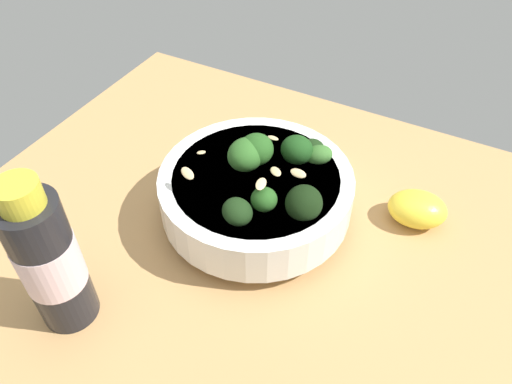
{
  "coord_description": "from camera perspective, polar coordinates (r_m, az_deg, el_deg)",
  "views": [
    {
      "loc": [
        -20.8,
        30.56,
        43.43
      ],
      "look_at": [
        -1.84,
        -5.26,
        4.0
      ],
      "focal_mm": 35.03,
      "sensor_mm": 36.0,
      "label": 1
    }
  ],
  "objects": [
    {
      "name": "lemon_wedge",
      "position": [
        0.6,
        17.94,
        -1.85
      ],
      "size": [
        7.74,
        6.64,
        3.84
      ],
      "primitive_type": "ellipsoid",
      "rotation": [
        0.0,
        0.0,
        0.23
      ],
      "color": "yellow",
      "rests_on": "ground_plane"
    },
    {
      "name": "bottle_tall",
      "position": [
        0.49,
        -22.55,
        -7.22
      ],
      "size": [
        5.54,
        5.54,
        17.43
      ],
      "color": "black",
      "rests_on": "ground_plane"
    },
    {
      "name": "bowl_of_broccoli",
      "position": [
        0.56,
        0.22,
        0.26
      ],
      "size": [
        21.71,
        21.71,
        10.31
      ],
      "color": "white",
      "rests_on": "ground_plane"
    },
    {
      "name": "ground_plane",
      "position": [
        0.59,
        -4.02,
        -6.89
      ],
      "size": [
        63.94,
        63.94,
        4.25
      ],
      "primitive_type": "cube",
      "color": "tan"
    }
  ]
}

